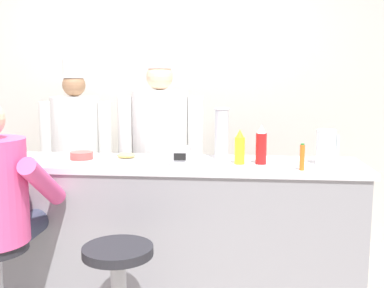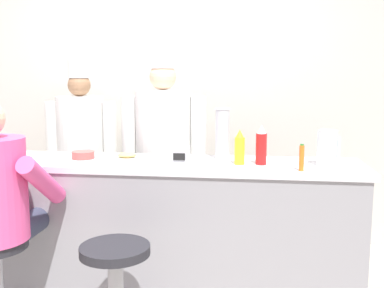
{
  "view_description": "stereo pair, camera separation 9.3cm",
  "coord_description": "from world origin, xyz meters",
  "px_view_note": "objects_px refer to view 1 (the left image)",
  "views": [
    {
      "loc": [
        0.73,
        -2.55,
        1.51
      ],
      "look_at": [
        0.45,
        0.25,
        1.1
      ],
      "focal_mm": 42.0,
      "sensor_mm": 36.0,
      "label": 1
    },
    {
      "loc": [
        0.82,
        -2.53,
        1.51
      ],
      "look_at": [
        0.45,
        0.25,
        1.1
      ],
      "focal_mm": 42.0,
      "sensor_mm": 36.0,
      "label": 2
    }
  ],
  "objects_px": {
    "cereal_bowl": "(82,156)",
    "napkin_dispenser_chrome": "(181,156)",
    "breakfast_plate": "(126,158)",
    "mustard_bottle_yellow": "(240,148)",
    "empty_stool_round": "(119,283)",
    "cook_in_whites_near": "(76,146)",
    "water_pitcher_clear": "(326,147)",
    "cup_stack_steel": "(222,134)",
    "hot_sauce_bottle_orange": "(302,157)",
    "ketchup_bottle_red": "(261,146)",
    "cook_in_whites_far": "(160,147)"
  },
  "relations": [
    {
      "from": "breakfast_plate",
      "to": "cereal_bowl",
      "type": "relative_size",
      "value": 1.84
    },
    {
      "from": "cup_stack_steel",
      "to": "cook_in_whites_far",
      "type": "distance_m",
      "value": 0.78
    },
    {
      "from": "mustard_bottle_yellow",
      "to": "hot_sauce_bottle_orange",
      "type": "bearing_deg",
      "value": -23.83
    },
    {
      "from": "cereal_bowl",
      "to": "cook_in_whites_near",
      "type": "height_order",
      "value": "cook_in_whites_near"
    },
    {
      "from": "mustard_bottle_yellow",
      "to": "empty_stool_round",
      "type": "bearing_deg",
      "value": -138.73
    },
    {
      "from": "water_pitcher_clear",
      "to": "napkin_dispenser_chrome",
      "type": "xyz_separation_m",
      "value": [
        -0.89,
        -0.11,
        -0.05
      ]
    },
    {
      "from": "mustard_bottle_yellow",
      "to": "empty_stool_round",
      "type": "distance_m",
      "value": 1.08
    },
    {
      "from": "cereal_bowl",
      "to": "ketchup_bottle_red",
      "type": "bearing_deg",
      "value": -2.47
    },
    {
      "from": "ketchup_bottle_red",
      "to": "cereal_bowl",
      "type": "relative_size",
      "value": 1.64
    },
    {
      "from": "breakfast_plate",
      "to": "empty_stool_round",
      "type": "bearing_deg",
      "value": -81.01
    },
    {
      "from": "cereal_bowl",
      "to": "empty_stool_round",
      "type": "relative_size",
      "value": 0.24
    },
    {
      "from": "hot_sauce_bottle_orange",
      "to": "cook_in_whites_far",
      "type": "height_order",
      "value": "cook_in_whites_far"
    },
    {
      "from": "napkin_dispenser_chrome",
      "to": "cook_in_whites_near",
      "type": "height_order",
      "value": "cook_in_whites_near"
    },
    {
      "from": "cook_in_whites_near",
      "to": "hot_sauce_bottle_orange",
      "type": "bearing_deg",
      "value": -33.65
    },
    {
      "from": "cereal_bowl",
      "to": "cook_in_whites_near",
      "type": "relative_size",
      "value": 0.09
    },
    {
      "from": "mustard_bottle_yellow",
      "to": "cup_stack_steel",
      "type": "xyz_separation_m",
      "value": [
        -0.12,
        0.16,
        0.07
      ]
    },
    {
      "from": "cereal_bowl",
      "to": "cup_stack_steel",
      "type": "height_order",
      "value": "cup_stack_steel"
    },
    {
      "from": "water_pitcher_clear",
      "to": "breakfast_plate",
      "type": "bearing_deg",
      "value": 179.07
    },
    {
      "from": "cup_stack_steel",
      "to": "cook_in_whites_near",
      "type": "height_order",
      "value": "cook_in_whites_near"
    },
    {
      "from": "hot_sauce_bottle_orange",
      "to": "mustard_bottle_yellow",
      "type": "bearing_deg",
      "value": 156.17
    },
    {
      "from": "breakfast_plate",
      "to": "napkin_dispenser_chrome",
      "type": "bearing_deg",
      "value": -19.42
    },
    {
      "from": "mustard_bottle_yellow",
      "to": "water_pitcher_clear",
      "type": "distance_m",
      "value": 0.53
    },
    {
      "from": "napkin_dispenser_chrome",
      "to": "empty_stool_round",
      "type": "xyz_separation_m",
      "value": [
        -0.28,
        -0.47,
        -0.62
      ]
    },
    {
      "from": "cup_stack_steel",
      "to": "napkin_dispenser_chrome",
      "type": "relative_size",
      "value": 2.81
    },
    {
      "from": "water_pitcher_clear",
      "to": "cereal_bowl",
      "type": "height_order",
      "value": "water_pitcher_clear"
    },
    {
      "from": "hot_sauce_bottle_orange",
      "to": "breakfast_plate",
      "type": "distance_m",
      "value": 1.12
    },
    {
      "from": "cup_stack_steel",
      "to": "cook_in_whites_far",
      "type": "height_order",
      "value": "cook_in_whites_far"
    },
    {
      "from": "napkin_dispenser_chrome",
      "to": "cook_in_whites_near",
      "type": "xyz_separation_m",
      "value": [
        -1.08,
        1.13,
        -0.12
      ]
    },
    {
      "from": "cook_in_whites_near",
      "to": "water_pitcher_clear",
      "type": "bearing_deg",
      "value": -27.24
    },
    {
      "from": "ketchup_bottle_red",
      "to": "empty_stool_round",
      "type": "height_order",
      "value": "ketchup_bottle_red"
    },
    {
      "from": "cup_stack_steel",
      "to": "mustard_bottle_yellow",
      "type": "bearing_deg",
      "value": -52.77
    },
    {
      "from": "cook_in_whites_far",
      "to": "empty_stool_round",
      "type": "bearing_deg",
      "value": -90.64
    },
    {
      "from": "cereal_bowl",
      "to": "napkin_dispenser_chrome",
      "type": "distance_m",
      "value": 0.7
    },
    {
      "from": "empty_stool_round",
      "to": "cook_in_whites_far",
      "type": "distance_m",
      "value": 1.39
    },
    {
      "from": "ketchup_bottle_red",
      "to": "napkin_dispenser_chrome",
      "type": "xyz_separation_m",
      "value": [
        -0.49,
        -0.1,
        -0.06
      ]
    },
    {
      "from": "water_pitcher_clear",
      "to": "napkin_dispenser_chrome",
      "type": "relative_size",
      "value": 1.82
    },
    {
      "from": "breakfast_plate",
      "to": "cup_stack_steel",
      "type": "height_order",
      "value": "cup_stack_steel"
    },
    {
      "from": "hot_sauce_bottle_orange",
      "to": "napkin_dispenser_chrome",
      "type": "distance_m",
      "value": 0.73
    },
    {
      "from": "breakfast_plate",
      "to": "empty_stool_round",
      "type": "xyz_separation_m",
      "value": [
        0.1,
        -0.61,
        -0.57
      ]
    },
    {
      "from": "ketchup_bottle_red",
      "to": "breakfast_plate",
      "type": "height_order",
      "value": "ketchup_bottle_red"
    },
    {
      "from": "mustard_bottle_yellow",
      "to": "hot_sauce_bottle_orange",
      "type": "distance_m",
      "value": 0.4
    },
    {
      "from": "hot_sauce_bottle_orange",
      "to": "napkin_dispenser_chrome",
      "type": "height_order",
      "value": "hot_sauce_bottle_orange"
    },
    {
      "from": "cup_stack_steel",
      "to": "napkin_dispenser_chrome",
      "type": "bearing_deg",
      "value": -135.11
    },
    {
      "from": "napkin_dispenser_chrome",
      "to": "cook_in_whites_far",
      "type": "bearing_deg",
      "value": 108.14
    },
    {
      "from": "cereal_bowl",
      "to": "breakfast_plate",
      "type": "bearing_deg",
      "value": -3.67
    },
    {
      "from": "breakfast_plate",
      "to": "cook_in_whites_near",
      "type": "bearing_deg",
      "value": 125.3
    },
    {
      "from": "hot_sauce_bottle_orange",
      "to": "napkin_dispenser_chrome",
      "type": "bearing_deg",
      "value": 174.23
    },
    {
      "from": "water_pitcher_clear",
      "to": "breakfast_plate",
      "type": "relative_size",
      "value": 0.79
    },
    {
      "from": "empty_stool_round",
      "to": "cook_in_whites_far",
      "type": "xyz_separation_m",
      "value": [
        0.01,
        1.28,
        0.54
      ]
    },
    {
      "from": "water_pitcher_clear",
      "to": "cook_in_whites_far",
      "type": "distance_m",
      "value": 1.35
    }
  ]
}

